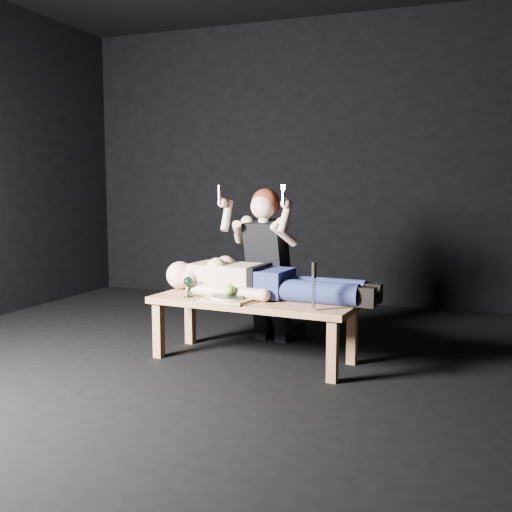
% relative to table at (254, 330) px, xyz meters
% --- Properties ---
extents(ground, '(5.00, 5.00, 0.00)m').
position_rel_table_xyz_m(ground, '(-0.33, -0.14, -0.23)').
color(ground, black).
rests_on(ground, ground).
extents(back_wall, '(5.00, 0.00, 5.00)m').
position_rel_table_xyz_m(back_wall, '(-0.33, 2.36, 1.27)').
color(back_wall, black).
rests_on(back_wall, ground).
extents(table, '(1.51, 0.66, 0.45)m').
position_rel_table_xyz_m(table, '(0.00, 0.00, 0.00)').
color(table, '#B47950').
rests_on(table, ground).
extents(lying_man, '(1.54, 0.58, 0.27)m').
position_rel_table_xyz_m(lying_man, '(0.06, 0.11, 0.36)').
color(lying_man, '#DAAC8E').
rests_on(lying_man, table).
extents(kneeling_woman, '(0.79, 0.85, 1.26)m').
position_rel_table_xyz_m(kneeling_woman, '(-0.06, 0.57, 0.41)').
color(kneeling_woman, black).
rests_on(kneeling_woman, ground).
extents(serving_tray, '(0.38, 0.30, 0.02)m').
position_rel_table_xyz_m(serving_tray, '(-0.14, -0.14, 0.24)').
color(serving_tray, '#A78953').
rests_on(serving_tray, table).
extents(plate, '(0.26, 0.26, 0.02)m').
position_rel_table_xyz_m(plate, '(-0.14, -0.14, 0.26)').
color(plate, white).
rests_on(plate, serving_tray).
extents(apple, '(0.08, 0.08, 0.08)m').
position_rel_table_xyz_m(apple, '(-0.12, -0.13, 0.30)').
color(apple, '#519A21').
rests_on(apple, plate).
extents(goblet, '(0.08, 0.08, 0.15)m').
position_rel_table_xyz_m(goblet, '(-0.46, -0.11, 0.30)').
color(goblet, black).
rests_on(goblet, table).
extents(fork_flat, '(0.04, 0.16, 0.01)m').
position_rel_table_xyz_m(fork_flat, '(-0.37, -0.12, 0.23)').
color(fork_flat, '#B2B2B7').
rests_on(fork_flat, table).
extents(knife_flat, '(0.06, 0.15, 0.01)m').
position_rel_table_xyz_m(knife_flat, '(0.04, -0.19, 0.23)').
color(knife_flat, '#B2B2B7').
rests_on(knife_flat, table).
extents(spoon_flat, '(0.07, 0.15, 0.01)m').
position_rel_table_xyz_m(spoon_flat, '(-0.02, -0.11, 0.23)').
color(spoon_flat, '#B2B2B7').
rests_on(spoon_flat, table).
extents(carving_knife, '(0.04, 0.05, 0.31)m').
position_rel_table_xyz_m(carving_knife, '(0.50, -0.23, 0.38)').
color(carving_knife, '#B2B2B7').
rests_on(carving_knife, table).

